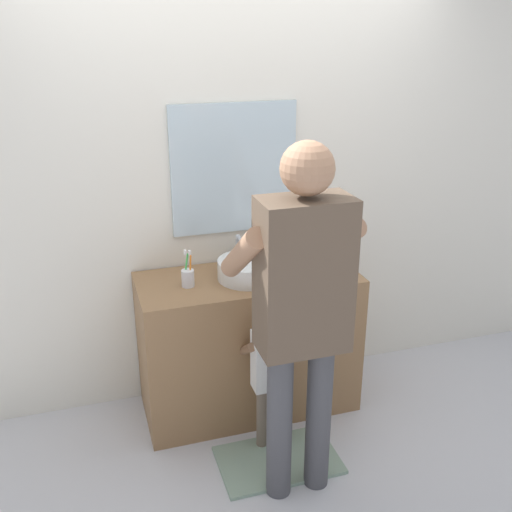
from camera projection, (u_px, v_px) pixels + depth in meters
ground_plane at (264, 433)px, 3.40m from camera, size 14.00×14.00×0.00m
back_wall at (232, 179)px, 3.45m from camera, size 4.40×0.10×2.70m
vanity_cabinet at (248, 343)px, 3.51m from camera, size 1.26×0.54×0.86m
sink_basin at (249, 269)px, 3.31m from camera, size 0.36×0.36×0.11m
faucet at (239, 252)px, 3.49m from camera, size 0.18×0.14×0.18m
toothbrush_cup at (188, 277)px, 3.21m from camera, size 0.07×0.07×0.21m
bath_mat at (278, 460)px, 3.17m from camera, size 0.64×0.40×0.02m
child_toddler at (270, 367)px, 3.12m from camera, size 0.26×0.26×0.84m
adult_parent at (302, 297)px, 2.63m from camera, size 0.55×0.57×1.77m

